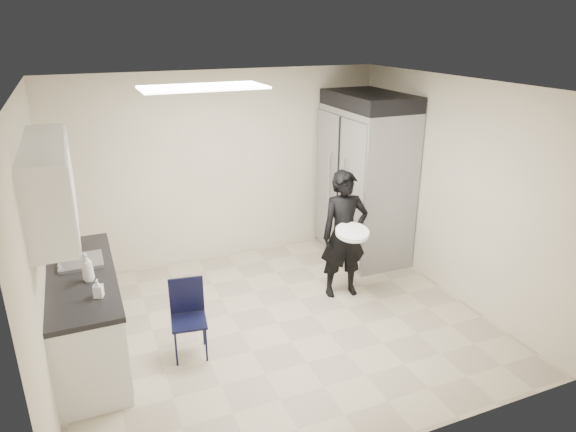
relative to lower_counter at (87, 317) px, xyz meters
name	(u,v)px	position (x,y,z in m)	size (l,w,h in m)	color
floor	(278,323)	(1.95, -0.20, -0.43)	(4.50, 4.50, 0.00)	tan
ceiling	(276,86)	(1.95, -0.20, 2.17)	(4.50, 4.50, 0.00)	silver
back_wall	(223,167)	(1.95, 1.80, 0.87)	(4.50, 4.50, 0.00)	beige
left_wall	(37,250)	(-0.30, -0.20, 0.87)	(4.00, 4.00, 0.00)	beige
right_wall	(452,189)	(4.20, -0.20, 0.87)	(4.00, 4.00, 0.00)	beige
ceiling_panel	(203,87)	(1.35, 0.20, 2.14)	(1.20, 0.60, 0.02)	white
lower_counter	(87,317)	(0.00, 0.00, 0.00)	(0.60, 1.90, 0.86)	silver
countertop	(80,276)	(0.00, 0.00, 0.46)	(0.64, 1.95, 0.05)	black
sink	(81,266)	(0.02, 0.25, 0.44)	(0.42, 0.40, 0.14)	gray
faucet	(57,256)	(-0.18, 0.25, 0.59)	(0.02, 0.02, 0.24)	silver
upper_cabinets	(50,184)	(-0.13, 0.00, 1.40)	(0.35, 1.80, 0.75)	silver
towel_dispenser	(48,174)	(-0.19, 1.15, 1.19)	(0.22, 0.30, 0.35)	black
notice_sticker_left	(40,253)	(-0.29, -0.10, 0.79)	(0.00, 0.12, 0.07)	yellow
notice_sticker_right	(41,249)	(-0.29, 0.10, 0.75)	(0.00, 0.12, 0.07)	yellow
commercial_fridge	(365,184)	(3.78, 1.07, 0.62)	(0.80, 1.35, 2.10)	gray
fridge_compressor	(370,100)	(3.78, 1.07, 1.77)	(0.80, 1.35, 0.20)	black
folding_chair	(189,322)	(0.93, -0.40, -0.04)	(0.34, 0.34, 0.77)	black
man_tuxedo	(344,235)	(2.95, 0.13, 0.36)	(0.58, 0.38, 1.57)	black
bucket_lid	(352,232)	(2.91, -0.11, 0.49)	(0.39, 0.39, 0.05)	silver
soap_bottle_a	(87,267)	(0.08, -0.18, 0.62)	(0.11, 0.11, 0.27)	white
soap_bottle_b	(98,288)	(0.14, -0.54, 0.56)	(0.08, 0.08, 0.17)	#B6B3C0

